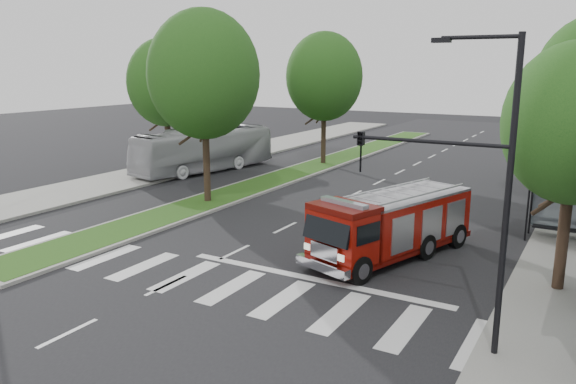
# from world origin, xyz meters

# --- Properties ---
(ground) EXTENTS (140.00, 140.00, 0.00)m
(ground) POSITION_xyz_m (0.00, 0.00, 0.00)
(ground) COLOR black
(ground) RESTS_ON ground
(sidewalk_left) EXTENTS (5.00, 80.00, 0.15)m
(sidewalk_left) POSITION_xyz_m (-14.50, 10.00, 0.07)
(sidewalk_left) COLOR gray
(sidewalk_left) RESTS_ON ground
(median) EXTENTS (3.00, 50.00, 0.15)m
(median) POSITION_xyz_m (-6.00, 18.00, 0.08)
(median) COLOR gray
(median) RESTS_ON ground
(bus_shelter) EXTENTS (3.20, 1.60, 2.61)m
(bus_shelter) POSITION_xyz_m (11.20, 8.15, 2.04)
(bus_shelter) COLOR black
(bus_shelter) RESTS_ON ground
(tree_right_near) EXTENTS (4.40, 4.40, 8.05)m
(tree_right_near) POSITION_xyz_m (11.50, 2.00, 5.51)
(tree_right_near) COLOR black
(tree_right_near) RESTS_ON ground
(tree_median_near) EXTENTS (5.80, 5.80, 10.16)m
(tree_median_near) POSITION_xyz_m (-6.00, 6.00, 6.81)
(tree_median_near) COLOR black
(tree_median_near) RESTS_ON ground
(tree_median_far) EXTENTS (5.60, 5.60, 9.72)m
(tree_median_far) POSITION_xyz_m (-6.00, 20.00, 6.49)
(tree_median_far) COLOR black
(tree_median_far) RESTS_ON ground
(tree_left_mid) EXTENTS (5.20, 5.20, 9.16)m
(tree_left_mid) POSITION_xyz_m (-14.00, 12.00, 6.16)
(tree_left_mid) COLOR black
(tree_left_mid) RESTS_ON ground
(streetlight_right_near) EXTENTS (4.08, 0.22, 8.00)m
(streetlight_right_near) POSITION_xyz_m (9.61, -3.50, 4.67)
(streetlight_right_near) COLOR black
(streetlight_right_near) RESTS_ON ground
(streetlight_right_far) EXTENTS (2.11, 0.20, 8.00)m
(streetlight_right_far) POSITION_xyz_m (10.35, 20.00, 4.48)
(streetlight_right_far) COLOR black
(streetlight_right_far) RESTS_ON ground
(fire_engine) EXTENTS (4.64, 8.10, 2.69)m
(fire_engine) POSITION_xyz_m (5.57, 2.58, 1.29)
(fire_engine) COLOR #520904
(fire_engine) RESTS_ON ground
(city_bus) EXTENTS (4.78, 11.27, 3.06)m
(city_bus) POSITION_xyz_m (-12.00, 13.43, 1.53)
(city_bus) COLOR #B5B5BA
(city_bus) RESTS_ON ground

